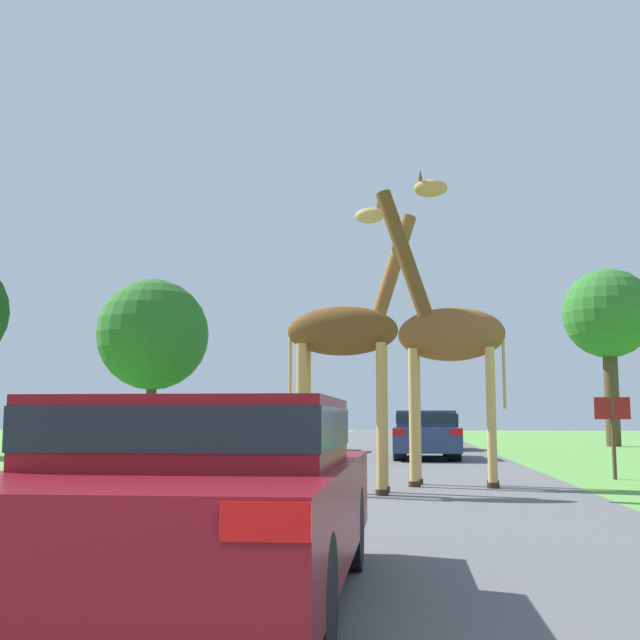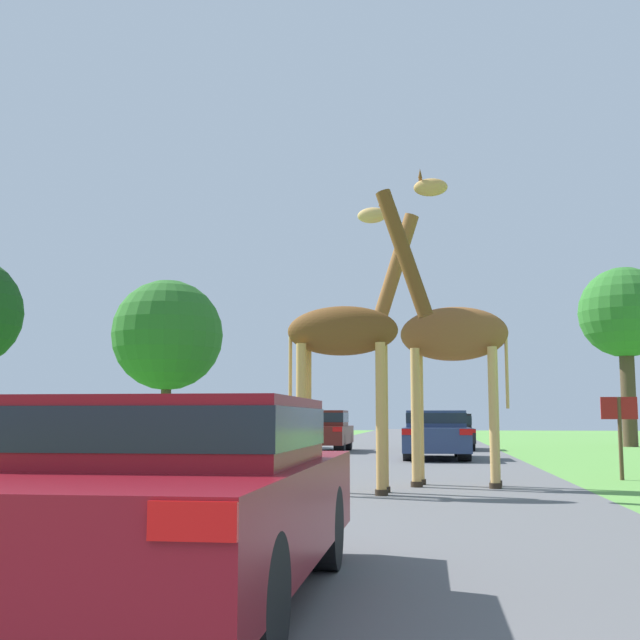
{
  "view_description": "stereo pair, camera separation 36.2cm",
  "coord_description": "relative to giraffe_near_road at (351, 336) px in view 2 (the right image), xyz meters",
  "views": [
    {
      "loc": [
        0.96,
        -1.05,
        1.2
      ],
      "look_at": [
        -0.43,
        12.05,
        2.82
      ],
      "focal_mm": 45.0,
      "sensor_mm": 36.0,
      "label": 1
    },
    {
      "loc": [
        1.32,
        -1.01,
        1.2
      ],
      "look_at": [
        -0.43,
        12.05,
        2.82
      ],
      "focal_mm": 45.0,
      "sensor_mm": 36.0,
      "label": 2
    }
  ],
  "objects": [
    {
      "name": "car_queue_left",
      "position": [
        1.46,
        11.4,
        -1.8
      ],
      "size": [
        1.91,
        4.52,
        1.43
      ],
      "color": "navy",
      "rests_on": "ground"
    },
    {
      "name": "giraffe_near_road",
      "position": [
        0.0,
        0.0,
        0.0
      ],
      "size": [
        2.69,
        0.76,
        5.31
      ],
      "rotation": [
        0.0,
        0.0,
        -1.59
      ],
      "color": "tan",
      "rests_on": "ground"
    },
    {
      "name": "tree_mid_field",
      "position": [
        9.73,
        22.72,
        3.11
      ],
      "size": [
        3.9,
        3.9,
        7.71
      ],
      "color": "#4C3828",
      "rests_on": "ground"
    },
    {
      "name": "road",
      "position": [
        -0.09,
        17.96,
        -2.55
      ],
      "size": [
        7.91,
        120.0,
        0.0
      ],
      "color": "#5B5B5E",
      "rests_on": "ground"
    },
    {
      "name": "tree_far_right",
      "position": [
        -10.15,
        20.98,
        2.3
      ],
      "size": [
        4.88,
        4.88,
        7.31
      ],
      "color": "#4C3828",
      "rests_on": "ground"
    },
    {
      "name": "car_far_ahead",
      "position": [
        -2.57,
        16.29,
        -1.76
      ],
      "size": [
        1.82,
        4.22,
        1.48
      ],
      "color": "#561914",
      "rests_on": "ground"
    },
    {
      "name": "car_queue_right",
      "position": [
        2.03,
        18.59,
        -1.81
      ],
      "size": [
        1.82,
        4.01,
        1.37
      ],
      "color": "black",
      "rests_on": "ground"
    },
    {
      "name": "sign_post",
      "position": [
        4.98,
        3.54,
        -1.42
      ],
      "size": [
        0.7,
        0.08,
        1.62
      ],
      "color": "#4C3823",
      "rests_on": "ground"
    },
    {
      "name": "giraffe_companion",
      "position": [
        1.59,
        1.58,
        0.07
      ],
      "size": [
        2.76,
        0.89,
        5.32
      ],
      "rotation": [
        0.0,
        0.0,
        1.47
      ],
      "color": "tan",
      "rests_on": "ground"
    },
    {
      "name": "car_lead_maroon",
      "position": [
        -0.46,
        -7.84,
        -1.82
      ],
      "size": [
        1.95,
        4.4,
        1.34
      ],
      "color": "maroon",
      "rests_on": "ground"
    }
  ]
}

